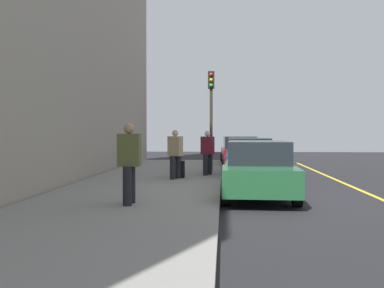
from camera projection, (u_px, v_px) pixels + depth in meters
The scene contains 12 objects.
ground_plane at pixel (258, 198), 12.28m from camera, with size 56.00×56.00×0.00m, color black.
sidewalk at pixel (135, 194), 12.50m from camera, with size 28.00×4.60×0.15m, color gray.
lane_stripe_centre at pixel (382, 199), 12.06m from camera, with size 28.00×0.14×0.01m, color gold.
snow_bank_curb at pixel (229, 174), 18.18m from camera, with size 6.97×0.56×0.22m, color white.
parked_car_maroon at pixel (240, 151), 23.71m from camera, with size 4.20×2.01×1.51m.
parked_car_navy at pixel (249, 157), 18.12m from camera, with size 4.47×1.92×1.51m.
parked_car_green at pixel (259, 169), 12.40m from camera, with size 4.45×2.01×1.51m.
pedestrian_olive_coat at pixel (129, 161), 10.31m from camera, with size 0.60×0.49×1.81m.
pedestrian_burgundy_coat at pixel (208, 151), 17.25m from camera, with size 0.51×0.52×1.65m.
pedestrian_tan_coat at pixel (175, 153), 15.83m from camera, with size 0.52×0.53×1.67m.
traffic_light_pole at pixel (211, 103), 19.07m from camera, with size 0.35×0.26×4.08m.
rolling_suitcase at pixel (181, 169), 16.29m from camera, with size 0.34×0.22×0.95m.
Camera 1 is at (12.32, -0.91, 1.78)m, focal length 43.44 mm.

